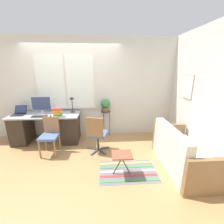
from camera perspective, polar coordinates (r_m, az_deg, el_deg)
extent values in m
plane|color=tan|center=(3.99, -14.71, -12.60)|extent=(14.00, 14.00, 0.00)
cube|color=silver|center=(4.27, -14.21, 8.57)|extent=(9.00, 0.06, 2.70)
cube|color=silver|center=(4.36, -22.35, 10.38)|extent=(0.77, 0.02, 1.43)
cube|color=white|center=(4.35, -22.39, 10.37)|extent=(0.70, 0.01, 1.36)
cube|color=silver|center=(4.18, -12.00, 11.03)|extent=(0.77, 0.02, 1.43)
cube|color=white|center=(4.17, -12.02, 11.02)|extent=(0.70, 0.01, 1.36)
cube|color=silver|center=(4.38, -16.50, 1.63)|extent=(1.60, 0.11, 0.04)
cube|color=silver|center=(4.00, 26.72, 6.82)|extent=(0.06, 9.00, 2.70)
cube|color=tan|center=(3.90, 27.09, 8.52)|extent=(0.02, 0.36, 0.56)
cube|color=white|center=(3.89, 26.99, 8.52)|extent=(0.01, 0.31, 0.51)
cube|color=#9EA3A8|center=(4.20, -24.23, -1.05)|extent=(1.74, 0.67, 0.03)
cube|color=#33281E|center=(4.57, -31.10, -5.67)|extent=(0.40, 0.59, 0.73)
cube|color=#33281E|center=(4.15, -15.39, -5.93)|extent=(0.40, 0.59, 0.73)
cube|color=black|center=(4.44, -32.13, -0.91)|extent=(0.29, 0.21, 0.02)
cube|color=black|center=(4.55, -31.43, 0.91)|extent=(0.29, 0.11, 0.19)
cube|color=navy|center=(4.55, -31.46, 0.93)|extent=(0.26, 0.09, 0.16)
cylinder|color=silver|center=(4.30, -24.95, -0.40)|extent=(0.15, 0.15, 0.02)
cylinder|color=silver|center=(4.29, -25.03, 0.24)|extent=(0.05, 0.05, 0.09)
cube|color=silver|center=(4.25, -25.35, 2.98)|extent=(0.49, 0.02, 0.36)
cube|color=navy|center=(4.23, -25.41, 2.93)|extent=(0.46, 0.01, 0.33)
cube|color=black|center=(4.05, -25.92, -1.52)|extent=(0.35, 0.14, 0.02)
ellipsoid|color=black|center=(3.94, -22.39, -1.42)|extent=(0.04, 0.07, 0.03)
cylinder|color=#2D2D33|center=(4.17, -14.71, 0.08)|extent=(0.12, 0.12, 0.01)
cylinder|color=#2D2D33|center=(4.12, -14.88, 2.40)|extent=(0.02, 0.02, 0.34)
ellipsoid|color=#2D2D33|center=(4.08, -15.08, 4.98)|extent=(0.11, 0.11, 0.07)
cube|color=white|center=(3.89, -20.07, -1.40)|extent=(0.20, 0.11, 0.03)
cube|color=green|center=(3.88, -19.86, -0.97)|extent=(0.19, 0.13, 0.03)
cube|color=yellow|center=(3.88, -20.04, -0.39)|extent=(0.18, 0.19, 0.04)
cube|color=orange|center=(3.86, -20.12, 0.13)|extent=(0.22, 0.18, 0.04)
cube|color=orange|center=(3.85, -20.21, 0.68)|extent=(0.17, 0.16, 0.03)
cube|color=red|center=(3.85, -20.28, 1.10)|extent=(0.20, 0.15, 0.02)
cylinder|color=olive|center=(3.67, -25.86, -12.72)|extent=(0.04, 0.04, 0.43)
cylinder|color=olive|center=(3.55, -20.92, -13.13)|extent=(0.04, 0.04, 0.43)
cylinder|color=olive|center=(3.94, -23.91, -10.47)|extent=(0.04, 0.04, 0.43)
cylinder|color=olive|center=(3.82, -19.30, -10.75)|extent=(0.04, 0.04, 0.43)
cube|color=#4C6699|center=(3.65, -22.88, -8.74)|extent=(0.40, 0.38, 0.06)
cube|color=olive|center=(3.74, -22.18, -4.47)|extent=(0.35, 0.05, 0.38)
cube|color=#47474C|center=(3.77, -7.35, -13.72)|extent=(0.28, 0.11, 0.03)
cube|color=#47474C|center=(3.63, -6.59, -14.95)|extent=(0.19, 0.25, 0.03)
cube|color=#47474C|center=(3.63, -3.89, -14.89)|extent=(0.20, 0.25, 0.03)
cube|color=#47474C|center=(3.77, -3.16, -13.62)|extent=(0.28, 0.13, 0.03)
cube|color=#47474C|center=(3.85, -5.26, -12.95)|extent=(0.04, 0.28, 0.03)
cylinder|color=#333338|center=(3.63, -5.34, -11.28)|extent=(0.04, 0.04, 0.37)
cube|color=#4C6699|center=(3.53, -5.43, -8.18)|extent=(0.51, 0.50, 0.06)
cube|color=olive|center=(3.25, -6.71, -5.80)|extent=(0.38, 0.14, 0.43)
cube|color=silver|center=(3.38, 25.34, -15.45)|extent=(0.73, 1.29, 0.41)
cube|color=silver|center=(3.06, 21.56, -9.60)|extent=(0.16, 1.29, 0.41)
cube|color=olive|center=(2.85, 32.58, -20.28)|extent=(0.73, 0.09, 0.64)
cube|color=olive|center=(3.87, 20.70, -8.85)|extent=(0.73, 0.09, 0.64)
cylinder|color=#333338|center=(4.19, -2.45, 0.17)|extent=(0.26, 0.26, 0.02)
cylinder|color=#333338|center=(4.31, -0.89, -4.50)|extent=(0.01, 0.01, 0.72)
cylinder|color=#333338|center=(4.40, -3.16, -4.09)|extent=(0.01, 0.01, 0.72)
cylinder|color=#333338|center=(4.22, -3.13, -5.02)|extent=(0.01, 0.01, 0.72)
cylinder|color=brown|center=(4.17, -2.46, 1.04)|extent=(0.17, 0.17, 0.11)
ellipsoid|color=#388442|center=(4.13, -2.49, 3.26)|extent=(0.26, 0.26, 0.23)
cube|color=slate|center=(3.10, 6.05, -21.50)|extent=(1.08, 0.69, 0.01)
cube|color=#388E4C|center=(2.90, 6.95, -24.46)|extent=(1.06, 0.06, 0.00)
cube|color=#C63838|center=(3.00, 6.48, -22.91)|extent=(1.06, 0.06, 0.00)
cube|color=white|center=(3.09, 6.05, -21.44)|extent=(1.06, 0.06, 0.00)
cube|color=#388E4C|center=(3.19, 5.66, -20.07)|extent=(1.06, 0.06, 0.00)
cube|color=#DBCC4C|center=(3.29, 5.29, -18.78)|extent=(1.06, 0.06, 0.00)
cube|color=#B24C33|center=(2.81, 3.80, -15.94)|extent=(0.36, 0.31, 0.02)
cylinder|color=#4C3D2D|center=(2.92, 2.41, -19.42)|extent=(0.21, 0.02, 0.40)
cylinder|color=#4C3D2D|center=(2.93, 5.03, -19.27)|extent=(0.21, 0.02, 0.40)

